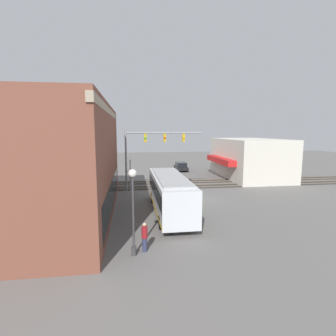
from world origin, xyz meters
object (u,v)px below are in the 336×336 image
(parked_car_black, at_px, (181,167))
(parked_car_grey, at_px, (172,175))
(crossing_signal, at_px, (130,171))
(streetlamp, at_px, (133,205))
(pedestrian_near_bus, at_px, (187,196))
(city_bus, at_px, (170,192))
(pedestrian_by_lamp, at_px, (145,237))

(parked_car_black, bearing_deg, parked_car_grey, 159.91)
(crossing_signal, height_order, streetlamp, streetlamp)
(parked_car_black, bearing_deg, pedestrian_near_bus, 170.61)
(city_bus, xyz_separation_m, parked_car_grey, (15.43, -2.60, -1.10))
(streetlamp, distance_m, pedestrian_by_lamp, 2.13)
(city_bus, relative_size, pedestrian_by_lamp, 6.43)
(pedestrian_near_bus, bearing_deg, parked_car_grey, -2.93)
(parked_car_grey, height_order, pedestrian_near_bus, pedestrian_near_bus)
(pedestrian_near_bus, bearing_deg, city_bus, 136.05)
(streetlamp, xyz_separation_m, parked_car_grey, (22.70, -5.67, -2.22))
(city_bus, bearing_deg, streetlamp, 157.13)
(crossing_signal, xyz_separation_m, pedestrian_near_bus, (-6.36, -5.15, -1.42))
(parked_car_grey, bearing_deg, streetlamp, 165.98)
(streetlamp, distance_m, parked_car_grey, 23.50)
(parked_car_grey, xyz_separation_m, pedestrian_by_lamp, (-22.30, 5.05, 0.22))
(crossing_signal, relative_size, pedestrian_by_lamp, 2.26)
(crossing_signal, distance_m, parked_car_grey, 9.32)
(pedestrian_near_bus, relative_size, pedestrian_by_lamp, 1.02)
(parked_car_grey, bearing_deg, pedestrian_near_bus, 177.07)
(city_bus, relative_size, streetlamp, 2.27)
(parked_car_black, bearing_deg, crossing_signal, 149.62)
(parked_car_grey, distance_m, parked_car_black, 8.15)
(city_bus, distance_m, streetlamp, 7.97)
(city_bus, distance_m, parked_car_black, 23.73)
(city_bus, xyz_separation_m, pedestrian_near_bus, (1.98, -1.91, -0.86))
(parked_car_grey, xyz_separation_m, pedestrian_near_bus, (-13.44, 0.69, 0.23))
(city_bus, height_order, parked_car_black, city_bus)
(parked_car_grey, xyz_separation_m, parked_car_black, (7.66, -2.80, 0.04))
(crossing_signal, height_order, parked_car_grey, crossing_signal)
(city_bus, bearing_deg, parked_car_black, -13.17)
(streetlamp, bearing_deg, pedestrian_by_lamp, -57.30)
(city_bus, distance_m, crossing_signal, 8.97)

